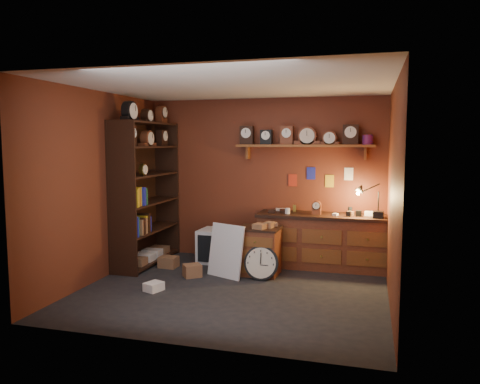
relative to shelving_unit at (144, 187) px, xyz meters
name	(u,v)px	position (x,y,z in m)	size (l,w,h in m)	color
floor	(233,290)	(1.79, -0.98, -1.25)	(4.00, 4.00, 0.00)	black
room_shell	(239,162)	(1.84, -0.87, 0.47)	(4.02, 3.62, 2.71)	maroon
shelving_unit	(144,187)	(0.00, 0.00, 0.00)	(0.47, 1.60, 2.58)	black
workbench	(324,238)	(2.84, 0.49, -0.78)	(2.08, 0.66, 1.36)	brown
low_cabinet	(259,248)	(1.95, -0.15, -0.86)	(0.65, 0.55, 0.80)	brown
big_round_clock	(261,263)	(2.04, -0.42, -1.01)	(0.50, 0.17, 0.50)	black
white_panel	(226,276)	(1.51, -0.41, -1.25)	(0.60, 0.03, 0.80)	silver
mini_fridge	(216,246)	(1.09, 0.36, -0.98)	(0.55, 0.57, 0.54)	silver
floor_box_a	(169,262)	(0.48, -0.16, -1.17)	(0.28, 0.23, 0.17)	brown
floor_box_b	(154,287)	(0.78, -1.31, -1.20)	(0.19, 0.23, 0.11)	white
floor_box_c	(192,271)	(1.03, -0.55, -1.16)	(0.25, 0.21, 0.19)	brown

